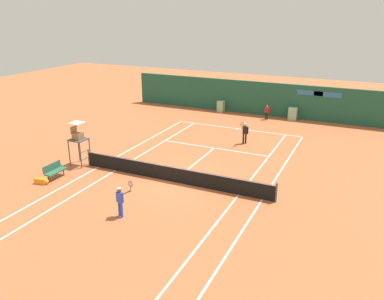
% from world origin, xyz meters
% --- Properties ---
extents(ground_plane, '(80.00, 80.00, 0.01)m').
position_xyz_m(ground_plane, '(-0.00, 0.58, 0.00)').
color(ground_plane, '#BC6038').
extents(tennis_net, '(12.10, 0.10, 1.07)m').
position_xyz_m(tennis_net, '(0.00, 0.00, 0.51)').
color(tennis_net, '#4C4C51').
rests_on(tennis_net, ground_plane).
extents(sponsor_back_wall, '(25.00, 1.02, 3.09)m').
position_xyz_m(sponsor_back_wall, '(0.04, 16.97, 1.50)').
color(sponsor_back_wall, '#1E5642').
rests_on(sponsor_back_wall, ground_plane).
extents(umpire_chair, '(1.00, 1.00, 2.81)m').
position_xyz_m(umpire_chair, '(-6.58, -0.15, 1.83)').
color(umpire_chair, '#47474C').
rests_on(umpire_chair, ground_plane).
extents(player_bench, '(0.54, 1.39, 0.88)m').
position_xyz_m(player_bench, '(-6.59, -2.43, 0.51)').
color(player_bench, '#38383D').
rests_on(player_bench, ground_plane).
extents(equipment_bag, '(0.87, 0.43, 0.32)m').
position_xyz_m(equipment_bag, '(-6.64, -3.38, 0.16)').
color(equipment_bag, orange).
rests_on(equipment_bag, ground_plane).
extents(player_on_baseline, '(0.49, 0.76, 1.78)m').
position_xyz_m(player_on_baseline, '(1.66, 8.29, 0.93)').
color(player_on_baseline, black).
rests_on(player_on_baseline, ground_plane).
extents(player_near_side, '(0.75, 0.63, 1.77)m').
position_xyz_m(player_near_side, '(-0.39, -4.59, 0.92)').
color(player_near_side, blue).
rests_on(player_near_side, ground_plane).
extents(ball_kid_centre_post, '(0.43, 0.20, 1.30)m').
position_xyz_m(ball_kid_centre_post, '(1.41, 15.55, 0.75)').
color(ball_kid_centre_post, black).
rests_on(ball_kid_centre_post, ground_plane).
extents(tennis_ball_by_sideline, '(0.07, 0.07, 0.07)m').
position_xyz_m(tennis_ball_by_sideline, '(1.97, 10.12, 0.03)').
color(tennis_ball_by_sideline, '#CCE033').
rests_on(tennis_ball_by_sideline, ground_plane).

